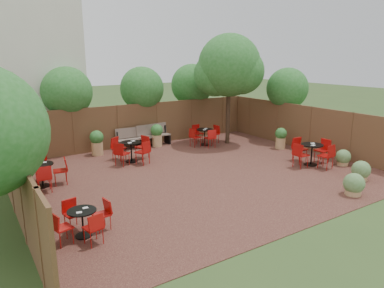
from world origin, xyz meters
TOP-DOWN VIEW (x-y plane):
  - ground at (0.00, 0.00)m, footprint 80.00×80.00m
  - courtyard_paving at (0.00, 0.00)m, footprint 12.00×10.00m
  - fence_back at (0.00, 5.00)m, footprint 12.00×0.08m
  - fence_left at (-6.00, 0.00)m, footprint 0.08×10.00m
  - fence_right at (6.00, 0.00)m, footprint 0.08×10.00m
  - neighbour_building at (-4.50, 8.00)m, footprint 5.00×4.00m
  - overhang_foliage at (-2.58, 2.21)m, footprint 15.61×10.70m
  - courtyard_tree at (3.76, 3.03)m, footprint 2.98×2.91m
  - park_bench_left at (-0.49, 4.63)m, footprint 1.55×0.54m
  - park_bench_right at (0.54, 4.63)m, footprint 1.66×0.65m
  - bistro_tables at (-0.39, 0.92)m, footprint 10.93×7.22m
  - planters at (-0.90, 3.64)m, footprint 11.36×4.05m
  - low_shrubs at (4.03, -3.50)m, footprint 3.05×2.66m

SIDE VIEW (x-z plane):
  - ground at x=0.00m, z-range 0.00..0.00m
  - courtyard_paving at x=0.00m, z-range 0.00..0.02m
  - low_shrubs at x=4.03m, z-range 0.00..0.68m
  - bistro_tables at x=-0.39m, z-range 0.00..0.95m
  - park_bench_left at x=-0.49m, z-range 0.03..0.98m
  - park_bench_right at x=0.54m, z-range 0.03..1.04m
  - planters at x=-0.90m, z-range 0.05..1.11m
  - fence_back at x=0.00m, z-range 0.00..2.00m
  - fence_left at x=-6.00m, z-range 0.00..2.00m
  - fence_right at x=6.00m, z-range 0.00..2.00m
  - overhang_foliage at x=-2.58m, z-range 1.38..3.98m
  - courtyard_tree at x=3.76m, z-range 1.00..6.16m
  - neighbour_building at x=-4.50m, z-range 0.00..8.00m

